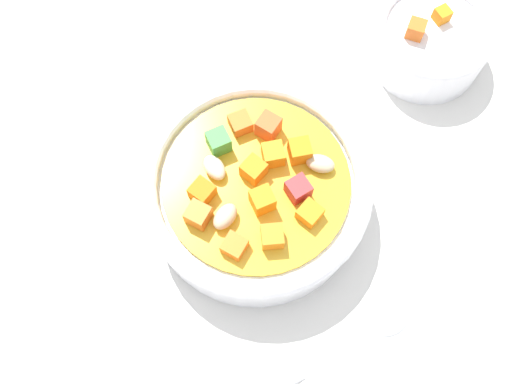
{
  "coord_description": "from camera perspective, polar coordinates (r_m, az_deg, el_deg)",
  "views": [
    {
      "loc": [
        3.76,
        14.46,
        43.2
      ],
      "look_at": [
        0.0,
        0.0,
        2.56
      ],
      "focal_mm": 40.27,
      "sensor_mm": 36.0,
      "label": 1
    }
  ],
  "objects": [
    {
      "name": "ground_plane",
      "position": [
        0.47,
        0.0,
        -1.51
      ],
      "size": [
        140.0,
        140.0,
        2.0
      ],
      "primitive_type": "cube",
      "color": "silver"
    },
    {
      "name": "soup_bowl_main",
      "position": [
        0.43,
        -0.0,
        0.17
      ],
      "size": [
        17.03,
        17.03,
        6.45
      ],
      "color": "white",
      "rests_on": "ground_plane"
    },
    {
      "name": "spoon",
      "position": [
        0.43,
        3.3,
        -18.35
      ],
      "size": [
        23.48,
        8.31,
        0.85
      ],
      "rotation": [
        0.0,
        0.0,
        3.43
      ],
      "color": "silver",
      "rests_on": "ground_plane"
    },
    {
      "name": "side_bowl_small",
      "position": [
        0.52,
        16.93,
        14.09
      ],
      "size": [
        9.68,
        9.68,
        5.17
      ],
      "color": "white",
      "rests_on": "ground_plane"
    }
  ]
}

